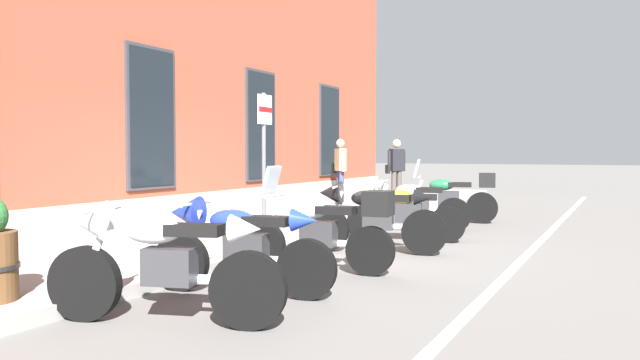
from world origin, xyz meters
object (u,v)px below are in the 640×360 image
at_px(motorcycle_white_sport, 155,258).
at_px(motorcycle_black_sport, 370,214).
at_px(motorcycle_silver_touring, 324,228).
at_px(motorcycle_blue_sport, 235,241).
at_px(pedestrian_dark_jacket, 396,167).
at_px(parking_sign, 264,145).
at_px(motorcycle_yellow_naked, 404,214).
at_px(pedestrian_tan_coat, 340,167).
at_px(motorcycle_grey_naked, 413,206).
at_px(motorcycle_green_touring, 452,196).

height_order(motorcycle_white_sport, motorcycle_black_sport, motorcycle_white_sport).
bearing_deg(motorcycle_silver_touring, motorcycle_black_sport, 1.70).
xyz_separation_m(motorcycle_blue_sport, pedestrian_dark_jacket, (10.59, 1.98, 0.54)).
relative_size(motorcycle_white_sport, motorcycle_black_sport, 1.00).
bearing_deg(motorcycle_blue_sport, parking_sign, 25.66).
bearing_deg(motorcycle_silver_touring, motorcycle_yellow_naked, -0.52).
distance_m(motorcycle_yellow_naked, parking_sign, 2.70).
xyz_separation_m(motorcycle_white_sport, motorcycle_blue_sport, (1.26, 0.03, -0.02)).
bearing_deg(pedestrian_tan_coat, motorcycle_white_sport, -163.20).
xyz_separation_m(motorcycle_grey_naked, motorcycle_green_touring, (1.71, -0.29, 0.08)).
bearing_deg(motorcycle_green_touring, motorcycle_white_sport, 178.12).
relative_size(motorcycle_blue_sport, parking_sign, 0.91).
bearing_deg(motorcycle_yellow_naked, motorcycle_green_touring, 0.04).
distance_m(motorcycle_blue_sport, motorcycle_green_touring, 7.60).
distance_m(motorcycle_blue_sport, motorcycle_grey_naked, 5.88).
bearing_deg(motorcycle_yellow_naked, motorcycle_black_sport, 176.81).
bearing_deg(motorcycle_yellow_naked, motorcycle_white_sport, 177.08).
relative_size(motorcycle_grey_naked, pedestrian_tan_coat, 1.23).
distance_m(motorcycle_green_touring, pedestrian_tan_coat, 4.30).
relative_size(motorcycle_yellow_naked, parking_sign, 0.87).
xyz_separation_m(pedestrian_tan_coat, parking_sign, (-7.19, -2.05, 0.50)).
relative_size(motorcycle_blue_sport, motorcycle_black_sport, 0.96).
xyz_separation_m(motorcycle_black_sport, pedestrian_tan_coat, (6.69, 3.56, 0.53)).
height_order(motorcycle_blue_sport, motorcycle_silver_touring, motorcycle_silver_touring).
relative_size(motorcycle_white_sport, pedestrian_tan_coat, 1.25).
xyz_separation_m(motorcycle_blue_sport, parking_sign, (2.63, 1.27, 1.05)).
height_order(pedestrian_dark_jacket, parking_sign, parking_sign).
height_order(motorcycle_green_touring, parking_sign, parking_sign).
relative_size(motorcycle_black_sport, parking_sign, 0.94).
height_order(motorcycle_black_sport, motorcycle_grey_naked, motorcycle_black_sport).
bearing_deg(motorcycle_blue_sport, motorcycle_white_sport, -178.42).
bearing_deg(motorcycle_grey_naked, motorcycle_white_sport, -179.99).
bearing_deg(motorcycle_green_touring, motorcycle_silver_touring, 179.77).
bearing_deg(motorcycle_black_sport, motorcycle_white_sport, 177.17).
bearing_deg(motorcycle_blue_sport, motorcycle_green_touring, -2.46).
relative_size(motorcycle_yellow_naked, pedestrian_tan_coat, 1.15).
height_order(motorcycle_silver_touring, pedestrian_dark_jacket, pedestrian_dark_jacket).
bearing_deg(motorcycle_silver_touring, motorcycle_green_touring, -0.23).
bearing_deg(motorcycle_silver_touring, motorcycle_white_sport, 174.49).
relative_size(motorcycle_green_touring, pedestrian_tan_coat, 1.23).
distance_m(motorcycle_black_sport, pedestrian_dark_jacket, 7.80).
height_order(motorcycle_white_sport, motorcycle_blue_sport, motorcycle_white_sport).
xyz_separation_m(motorcycle_black_sport, pedestrian_dark_jacket, (7.45, 2.24, 0.53)).
xyz_separation_m(motorcycle_silver_touring, pedestrian_tan_coat, (8.32, 3.61, 0.56)).
distance_m(pedestrian_tan_coat, parking_sign, 7.49).
bearing_deg(pedestrian_dark_jacket, motorcycle_grey_naked, -156.85).
distance_m(motorcycle_black_sport, motorcycle_grey_naked, 2.75).
bearing_deg(motorcycle_green_touring, motorcycle_blue_sport, 177.54).
bearing_deg(pedestrian_tan_coat, motorcycle_yellow_naked, -145.67).
relative_size(motorcycle_white_sport, parking_sign, 0.95).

